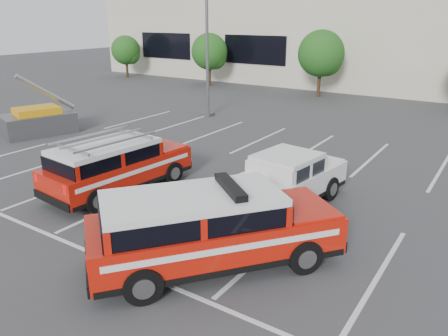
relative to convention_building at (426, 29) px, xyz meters
The scene contains 11 objects.
ground 32.21m from the convention_building, 90.33° to the right, with size 120.00×120.00×0.00m, color #3C3C3F.
stall_markings 27.77m from the convention_building, 90.38° to the right, with size 23.00×15.00×0.01m, color silver.
convention_building is the anchor object (origin of this frame).
tree_far_left 27.03m from the convention_building, 158.63° to the right, with size 2.77×2.77×3.99m.
tree_left 18.11m from the convention_building, 146.95° to the right, with size 3.07×3.07×4.42m.
tree_mid_left 11.19m from the convention_building, 117.40° to the right, with size 3.37×3.37×4.85m.
light_pole_left 21.49m from the convention_building, 112.39° to the right, with size 0.90×0.60×10.24m.
fire_chief_suv 33.73m from the convention_building, 87.13° to the right, with size 5.33×5.93×2.07m.
white_pickup 29.93m from the convention_building, 87.07° to the right, with size 2.61×5.71×1.69m.
ladder_suv 31.83m from the convention_building, 96.84° to the right, with size 2.47×5.26×2.01m.
utility_rig 31.31m from the convention_building, 114.93° to the right, with size 3.93×3.88×3.09m.
Camera 1 is at (7.27, -9.15, 5.75)m, focal length 35.00 mm.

